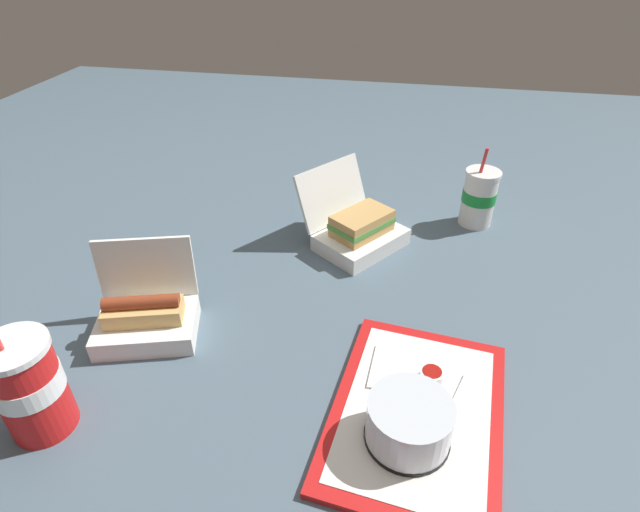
# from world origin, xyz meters

# --- Properties ---
(ground_plane) EXTENTS (3.20, 3.20, 0.00)m
(ground_plane) POSITION_xyz_m (0.00, 0.00, 0.00)
(ground_plane) COLOR #4C6070
(food_tray) EXTENTS (0.40, 0.30, 0.01)m
(food_tray) POSITION_xyz_m (0.29, 0.21, 0.01)
(food_tray) COLOR red
(food_tray) RESTS_ON ground_plane
(cake_container) EXTENTS (0.13, 0.13, 0.07)m
(cake_container) POSITION_xyz_m (0.35, 0.20, 0.05)
(cake_container) COLOR black
(cake_container) RESTS_ON food_tray
(ketchup_cup) EXTENTS (0.04, 0.04, 0.02)m
(ketchup_cup) POSITION_xyz_m (0.23, 0.23, 0.03)
(ketchup_cup) COLOR white
(ketchup_cup) RESTS_ON food_tray
(napkin_stack) EXTENTS (0.11, 0.11, 0.00)m
(napkin_stack) POSITION_xyz_m (0.22, 0.18, 0.02)
(napkin_stack) COLOR white
(napkin_stack) RESTS_ON food_tray
(plastic_fork) EXTENTS (0.11, 0.05, 0.00)m
(plastic_fork) POSITION_xyz_m (0.26, 0.28, 0.02)
(plastic_fork) COLOR white
(plastic_fork) RESTS_ON food_tray
(clamshell_hotdog_front) EXTENTS (0.19, 0.21, 0.17)m
(clamshell_hotdog_front) POSITION_xyz_m (0.20, -0.29, 0.04)
(clamshell_hotdog_front) COLOR white
(clamshell_hotdog_front) RESTS_ON ground_plane
(clamshell_sandwich_back) EXTENTS (0.28, 0.28, 0.17)m
(clamshell_sandwich_back) POSITION_xyz_m (-0.18, 0.05, 0.04)
(clamshell_sandwich_back) COLOR white
(clamshell_sandwich_back) RESTS_ON ground_plane
(soda_cup_back) EXTENTS (0.09, 0.09, 0.21)m
(soda_cup_back) POSITION_xyz_m (-0.34, 0.33, 0.07)
(soda_cup_back) COLOR white
(soda_cup_back) RESTS_ON ground_plane
(soda_cup_corner) EXTENTS (0.10, 0.10, 0.23)m
(soda_cup_corner) POSITION_xyz_m (0.42, -0.35, 0.09)
(soda_cup_corner) COLOR red
(soda_cup_corner) RESTS_ON ground_plane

